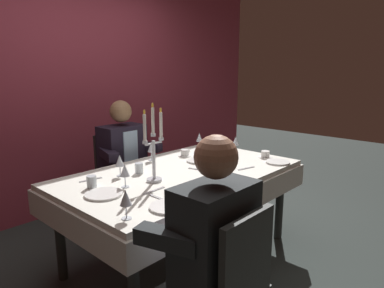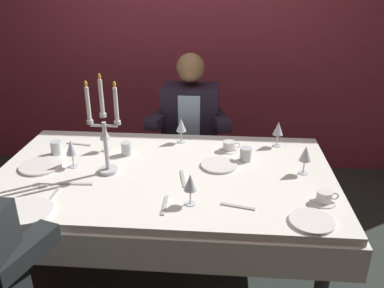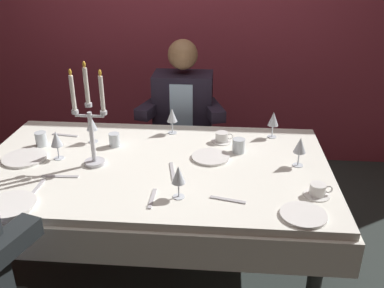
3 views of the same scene
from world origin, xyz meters
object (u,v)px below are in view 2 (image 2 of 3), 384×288
(dinner_plate_2, at_px, (312,221))
(wine_glass_3, at_px, (190,183))
(wine_glass_4, at_px, (181,126))
(water_tumbler_0, at_px, (246,154))
(dining_table, at_px, (165,189))
(dinner_plate_3, at_px, (41,166))
(seated_diner_1, at_px, (191,119))
(water_tumbler_2, at_px, (126,149))
(coffee_cup_0, at_px, (324,197))
(coffee_cup_1, at_px, (229,146))
(wine_glass_0, at_px, (105,134))
(wine_glass_5, at_px, (278,129))
(candelabra, at_px, (105,134))
(dinner_plate_0, at_px, (219,165))
(wine_glass_1, at_px, (305,154))
(dinner_plate_1, at_px, (28,211))
(wine_glass_6, at_px, (71,149))
(water_tumbler_1, at_px, (56,148))

(dinner_plate_2, relative_size, wine_glass_3, 1.26)
(wine_glass_4, relative_size, water_tumbler_0, 2.00)
(dining_table, xyz_separation_m, dinner_plate_3, (-0.72, -0.01, 0.13))
(seated_diner_1, bearing_deg, dinner_plate_3, -131.71)
(water_tumbler_2, bearing_deg, water_tumbler_0, -1.89)
(coffee_cup_0, xyz_separation_m, coffee_cup_1, (-0.46, 0.58, 0.00))
(water_tumbler_0, height_order, coffee_cup_1, water_tumbler_0)
(wine_glass_0, xyz_separation_m, wine_glass_4, (0.46, 0.17, 0.00))
(wine_glass_3, distance_m, wine_glass_5, 0.89)
(water_tumbler_2, bearing_deg, candelabra, -102.32)
(dinner_plate_0, height_order, coffee_cup_1, coffee_cup_1)
(coffee_cup_0, bearing_deg, dining_table, 162.33)
(dinner_plate_2, relative_size, dinner_plate_3, 0.85)
(dinner_plate_3, bearing_deg, wine_glass_1, 1.67)
(dinner_plate_0, xyz_separation_m, seated_diner_1, (-0.23, 0.80, -0.01))
(wine_glass_5, relative_size, seated_diner_1, 0.13)
(dinner_plate_3, relative_size, wine_glass_1, 1.48)
(dinner_plate_2, bearing_deg, dinner_plate_1, -178.87)
(dinner_plate_2, height_order, wine_glass_4, wine_glass_4)
(candelabra, height_order, wine_glass_0, candelabra)
(candelabra, xyz_separation_m, wine_glass_5, (0.99, 0.44, -0.11))
(dining_table, bearing_deg, wine_glass_1, 2.73)
(dinner_plate_1, distance_m, wine_glass_5, 1.53)
(dinner_plate_2, xyz_separation_m, water_tumbler_0, (-0.27, 0.62, 0.03))
(dining_table, height_order, dinner_plate_3, dinner_plate_3)
(dinner_plate_3, bearing_deg, wine_glass_5, 16.55)
(dinner_plate_0, xyz_separation_m, dinner_plate_2, (0.43, -0.53, 0.00))
(dinner_plate_1, bearing_deg, water_tumbler_2, 64.69)
(coffee_cup_0, bearing_deg, water_tumbler_2, 156.95)
(water_tumbler_2, bearing_deg, wine_glass_5, 12.45)
(dinner_plate_2, bearing_deg, wine_glass_3, 168.78)
(wine_glass_1, distance_m, water_tumbler_0, 0.35)
(wine_glass_0, height_order, wine_glass_3, same)
(wine_glass_6, bearing_deg, wine_glass_0, 61.61)
(candelabra, bearing_deg, wine_glass_3, -31.13)
(water_tumbler_2, bearing_deg, wine_glass_1, -8.91)
(wine_glass_3, distance_m, water_tumbler_2, 0.69)
(wine_glass_3, distance_m, wine_glass_6, 0.79)
(water_tumbler_0, height_order, water_tumbler_1, water_tumbler_1)
(dining_table, distance_m, water_tumbler_0, 0.52)
(dinner_plate_1, distance_m, seated_diner_1, 1.50)
(dinner_plate_3, relative_size, wine_glass_3, 1.48)
(wine_glass_5, bearing_deg, coffee_cup_0, -77.22)
(water_tumbler_0, bearing_deg, coffee_cup_1, 125.40)
(dining_table, xyz_separation_m, seated_diner_1, (0.07, 0.89, 0.11))
(candelabra, relative_size, dinner_plate_1, 2.41)
(dining_table, xyz_separation_m, dinner_plate_2, (0.73, -0.44, 0.13))
(wine_glass_0, relative_size, wine_glass_4, 1.00)
(wine_glass_1, height_order, wine_glass_3, same)
(wine_glass_5, relative_size, water_tumbler_0, 2.00)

